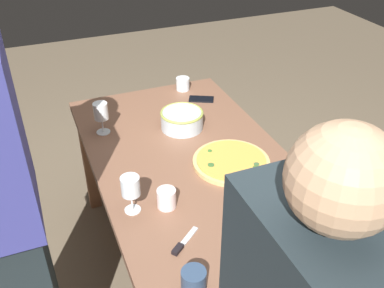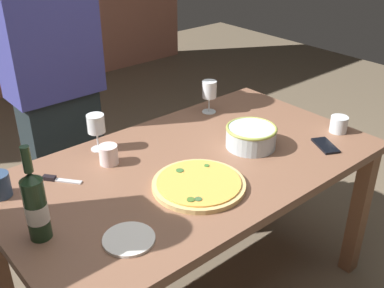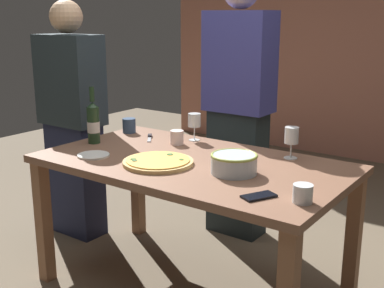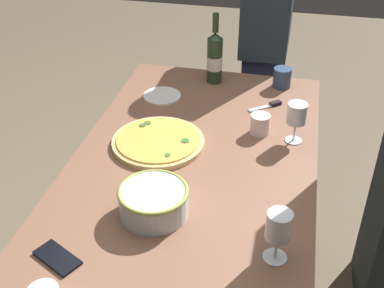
% 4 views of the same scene
% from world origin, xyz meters
% --- Properties ---
extents(ground_plane, '(8.00, 8.00, 0.00)m').
position_xyz_m(ground_plane, '(0.00, 0.00, 0.00)').
color(ground_plane, brown).
extents(dining_table, '(1.60, 0.90, 0.75)m').
position_xyz_m(dining_table, '(0.00, 0.00, 0.66)').
color(dining_table, brown).
rests_on(dining_table, ground).
extents(pizza, '(0.36, 0.36, 0.03)m').
position_xyz_m(pizza, '(-0.10, -0.16, 0.76)').
color(pizza, '#DFB870').
rests_on(pizza, dining_table).
extents(serving_bowl, '(0.23, 0.23, 0.10)m').
position_xyz_m(serving_bowl, '(0.29, -0.06, 0.80)').
color(serving_bowl, silver).
rests_on(serving_bowl, dining_table).
extents(wine_bottle, '(0.07, 0.07, 0.33)m').
position_xyz_m(wine_bottle, '(-0.68, -0.04, 0.88)').
color(wine_bottle, '#203820').
rests_on(wine_bottle, dining_table).
extents(wine_glass_near_pizza, '(0.08, 0.08, 0.16)m').
position_xyz_m(wine_glass_near_pizza, '(-0.24, 0.35, 0.87)').
color(wine_glass_near_pizza, white).
rests_on(wine_glass_near_pizza, dining_table).
extents(wine_glass_by_bottle, '(0.07, 0.07, 0.17)m').
position_xyz_m(wine_glass_by_bottle, '(0.40, 0.33, 0.87)').
color(wine_glass_by_bottle, white).
rests_on(wine_glass_by_bottle, dining_table).
extents(cup_amber, '(0.08, 0.08, 0.09)m').
position_xyz_m(cup_amber, '(-0.70, 0.28, 0.80)').
color(cup_amber, '#304664').
rests_on(cup_amber, dining_table).
extents(cup_ceramic, '(0.08, 0.08, 0.08)m').
position_xyz_m(cup_ceramic, '(-0.27, 0.22, 0.79)').
color(cup_ceramic, white).
rests_on(cup_ceramic, dining_table).
extents(cup_spare, '(0.08, 0.08, 0.08)m').
position_xyz_m(cup_spare, '(0.71, -0.23, 0.79)').
color(cup_spare, white).
rests_on(cup_spare, dining_table).
extents(side_plate, '(0.17, 0.17, 0.01)m').
position_xyz_m(side_plate, '(-0.48, -0.24, 0.76)').
color(side_plate, white).
rests_on(side_plate, dining_table).
extents(cell_phone, '(0.13, 0.16, 0.01)m').
position_xyz_m(cell_phone, '(0.54, -0.28, 0.76)').
color(cell_phone, black).
rests_on(cell_phone, dining_table).
extents(pizza_knife, '(0.12, 0.14, 0.02)m').
position_xyz_m(pizza_knife, '(-0.49, 0.24, 0.76)').
color(pizza_knife, silver).
rests_on(pizza_knife, dining_table).
extents(person_host, '(0.44, 0.24, 1.75)m').
position_xyz_m(person_host, '(-0.20, 0.81, 0.89)').
color(person_host, '#1E282C').
rests_on(person_host, ground).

